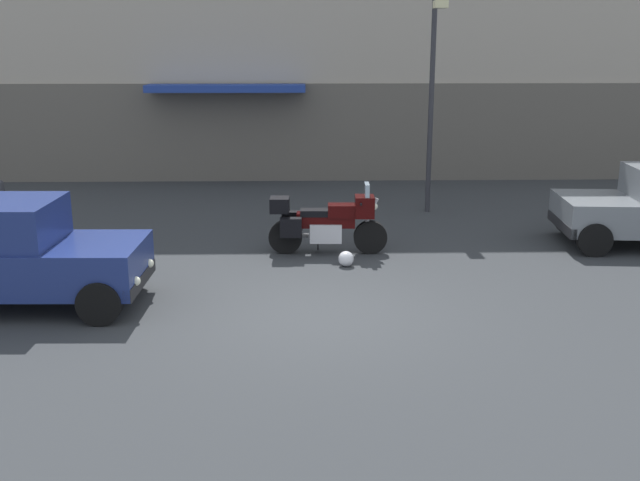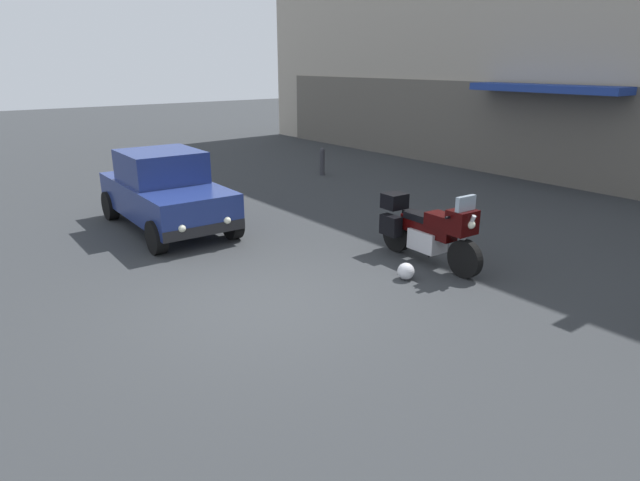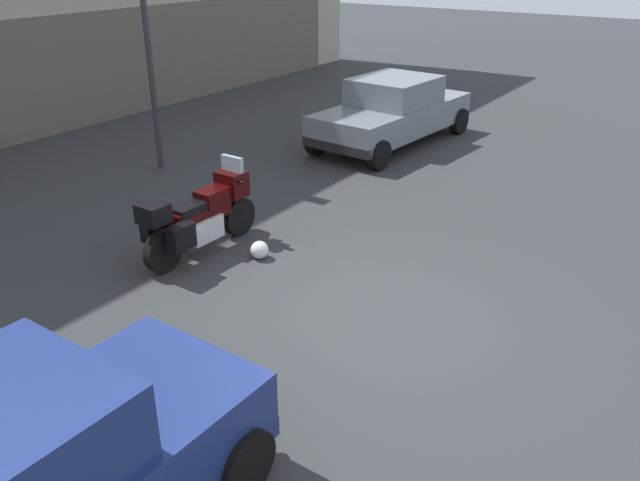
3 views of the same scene
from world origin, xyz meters
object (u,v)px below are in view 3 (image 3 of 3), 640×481
motorcycle (200,216)px  car_sedan_far (393,111)px  streetlamp_curbside (151,24)px  helmet (260,250)px

motorcycle → car_sedan_far: bearing=5.0°
motorcycle → car_sedan_far: (6.94, 0.39, 0.16)m
motorcycle → streetlamp_curbside: 4.88m
car_sedan_far → helmet: bearing=-164.8°
motorcycle → car_sedan_far: 6.95m
car_sedan_far → motorcycle: bearing=-172.3°
helmet → car_sedan_far: car_sedan_far is taller
helmet → car_sedan_far: size_ratio=0.06×
motorcycle → helmet: size_ratio=8.08×
car_sedan_far → streetlamp_curbside: streetlamp_curbside is taller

